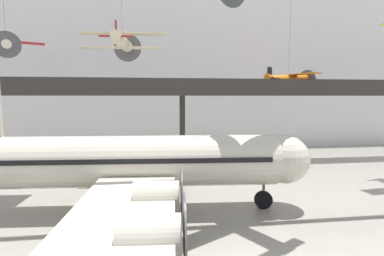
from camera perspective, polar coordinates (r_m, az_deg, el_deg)
hangar_back_wall at (r=48.13m, az=-3.22°, el=11.22°), size 140.00×3.00×25.17m
mezzanine_walkway at (r=36.24m, az=-1.71°, el=6.70°), size 110.00×3.20×10.32m
airliner_silver_main at (r=21.69m, az=-12.06°, el=-6.32°), size 26.64×30.39×10.52m
suspended_plane_cream_biplane at (r=32.43m, az=-13.10°, el=15.67°), size 8.70×7.08×9.25m
suspended_plane_orange_highwing at (r=40.84m, az=17.89°, el=8.89°), size 7.46×8.73×12.57m
suspended_plane_red_highwing at (r=40.11m, az=-31.89°, el=13.16°), size 7.53×6.58×9.20m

